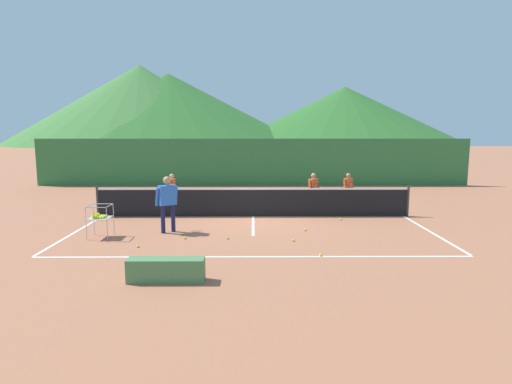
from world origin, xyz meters
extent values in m
plane|color=#A86647|center=(0.00, 0.00, 0.00)|extent=(120.00, 120.00, 0.00)
cube|color=white|center=(0.00, -4.69, 0.00)|extent=(10.31, 0.08, 0.01)
cube|color=white|center=(0.00, 4.56, 0.00)|extent=(10.31, 0.08, 0.01)
cube|color=white|center=(-5.16, 0.00, 0.00)|extent=(0.08, 9.25, 0.01)
cube|color=white|center=(5.16, 0.00, 0.00)|extent=(0.08, 9.25, 0.01)
cube|color=white|center=(0.00, 0.00, 0.00)|extent=(0.08, 5.42, 0.01)
cylinder|color=#333338|center=(-5.29, 0.00, 0.53)|extent=(0.08, 0.08, 1.05)
cylinder|color=#333338|center=(5.29, 0.00, 0.53)|extent=(0.08, 0.08, 1.05)
cube|color=black|center=(0.00, 0.00, 0.46)|extent=(10.50, 0.02, 0.92)
cube|color=white|center=(0.00, 0.00, 0.95)|extent=(10.50, 0.03, 0.06)
cylinder|color=#191E4C|center=(-2.58, -2.36, 0.40)|extent=(0.12, 0.12, 0.81)
cylinder|color=#191E4C|center=(-2.32, -2.19, 0.40)|extent=(0.12, 0.12, 0.81)
cube|color=blue|center=(-2.45, -2.27, 1.09)|extent=(0.52, 0.45, 0.57)
sphere|color=tan|center=(-2.45, -2.27, 1.52)|extent=(0.22, 0.22, 0.22)
cylinder|color=blue|center=(-2.72, -2.36, 1.05)|extent=(0.19, 0.23, 0.55)
cylinder|color=blue|center=(-2.24, -2.09, 1.05)|extent=(0.16, 0.19, 0.55)
torus|color=#262628|center=(-2.38, -1.87, 1.01)|extent=(0.26, 0.18, 0.29)
cylinder|color=black|center=(-2.25, -2.08, 1.01)|extent=(0.14, 0.20, 0.03)
cylinder|color=black|center=(-3.10, 1.97, 0.31)|extent=(0.09, 0.09, 0.63)
cylinder|color=black|center=(-3.11, 1.73, 0.31)|extent=(0.09, 0.09, 0.63)
cube|color=#E55926|center=(-3.10, 1.85, 0.85)|extent=(0.19, 0.38, 0.44)
sphere|color=#DBAD84|center=(-3.10, 1.85, 1.18)|extent=(0.17, 0.17, 0.17)
cylinder|color=#E55926|center=(-3.04, 2.06, 0.82)|extent=(0.17, 0.08, 0.43)
cylinder|color=#E55926|center=(-3.08, 1.63, 0.82)|extent=(0.13, 0.07, 0.43)
cylinder|color=navy|center=(2.36, 1.68, 0.33)|extent=(0.10, 0.10, 0.65)
cylinder|color=navy|center=(2.18, 1.50, 0.33)|extent=(0.10, 0.10, 0.65)
cube|color=#E55926|center=(2.27, 1.59, 0.88)|extent=(0.40, 0.40, 0.46)
sphere|color=tan|center=(2.27, 1.59, 1.23)|extent=(0.18, 0.18, 0.18)
cylinder|color=#E55926|center=(2.46, 1.71, 0.85)|extent=(0.18, 0.17, 0.45)
cylinder|color=#E55926|center=(2.14, 1.41, 0.85)|extent=(0.14, 0.14, 0.45)
torus|color=#262628|center=(2.33, 1.22, 0.85)|extent=(0.22, 0.22, 0.29)
cylinder|color=black|center=(2.15, 1.39, 0.85)|extent=(0.18, 0.17, 0.03)
cylinder|color=black|center=(3.85, 2.47, 0.31)|extent=(0.09, 0.09, 0.61)
cylinder|color=black|center=(3.67, 2.32, 0.31)|extent=(0.09, 0.09, 0.61)
cube|color=#E55926|center=(3.76, 2.39, 0.83)|extent=(0.39, 0.36, 0.43)
sphere|color=tan|center=(3.76, 2.39, 1.15)|extent=(0.17, 0.17, 0.17)
cylinder|color=#E55926|center=(3.95, 2.49, 0.80)|extent=(0.16, 0.17, 0.42)
cylinder|color=#E55926|center=(3.62, 2.24, 0.80)|extent=(0.13, 0.14, 0.42)
torus|color=#262628|center=(3.79, 2.03, 0.81)|extent=(0.24, 0.20, 0.29)
cylinder|color=black|center=(3.63, 2.22, 0.81)|extent=(0.16, 0.19, 0.03)
cylinder|color=#B7B7BC|center=(-4.48, -2.57, 0.45)|extent=(0.02, 0.02, 0.89)
cylinder|color=#B7B7BC|center=(-3.92, -2.57, 0.45)|extent=(0.02, 0.02, 0.89)
cylinder|color=#B7B7BC|center=(-4.48, -3.13, 0.45)|extent=(0.02, 0.02, 0.89)
cylinder|color=#B7B7BC|center=(-3.92, -3.13, 0.45)|extent=(0.02, 0.02, 0.89)
cube|color=#B7B7BC|center=(-4.20, -2.85, 0.55)|extent=(0.56, 0.56, 0.01)
cube|color=#B7B7BC|center=(-4.20, -2.57, 0.89)|extent=(0.56, 0.02, 0.02)
cube|color=#B7B7BC|center=(-4.20, -3.13, 0.89)|extent=(0.56, 0.02, 0.02)
cube|color=#B7B7BC|center=(-4.48, -2.85, 0.89)|extent=(0.02, 0.56, 0.02)
cube|color=#B7B7BC|center=(-3.92, -2.85, 0.89)|extent=(0.02, 0.56, 0.02)
sphere|color=yellow|center=(-4.33, -2.98, 0.58)|extent=(0.07, 0.07, 0.07)
sphere|color=yellow|center=(-4.33, -2.91, 0.59)|extent=(0.07, 0.07, 0.07)
sphere|color=yellow|center=(-4.33, -2.85, 0.58)|extent=(0.07, 0.07, 0.07)
sphere|color=yellow|center=(-4.33, -2.78, 0.58)|extent=(0.07, 0.07, 0.07)
sphere|color=yellow|center=(-4.32, -2.72, 0.59)|extent=(0.07, 0.07, 0.07)
sphere|color=yellow|center=(-4.27, -2.97, 0.58)|extent=(0.07, 0.07, 0.07)
sphere|color=yellow|center=(-4.26, -2.91, 0.58)|extent=(0.07, 0.07, 0.07)
sphere|color=yellow|center=(-4.26, -2.85, 0.59)|extent=(0.07, 0.07, 0.07)
sphere|color=yellow|center=(-4.26, -2.78, 0.59)|extent=(0.07, 0.07, 0.07)
sphere|color=yellow|center=(-4.26, -2.71, 0.59)|extent=(0.07, 0.07, 0.07)
sphere|color=yellow|center=(-4.20, -2.98, 0.59)|extent=(0.07, 0.07, 0.07)
sphere|color=yellow|center=(-4.19, -2.91, 0.58)|extent=(0.07, 0.07, 0.07)
sphere|color=yellow|center=(-4.20, -2.84, 0.58)|extent=(0.07, 0.07, 0.07)
sphere|color=yellow|center=(-4.19, -2.78, 0.59)|extent=(0.07, 0.07, 0.07)
sphere|color=yellow|center=(-4.20, -2.72, 0.58)|extent=(0.07, 0.07, 0.07)
sphere|color=yellow|center=(-4.13, -2.98, 0.59)|extent=(0.07, 0.07, 0.07)
sphere|color=yellow|center=(-4.14, -2.91, 0.58)|extent=(0.07, 0.07, 0.07)
sphere|color=yellow|center=(-4.13, -2.85, 0.58)|extent=(0.07, 0.07, 0.07)
sphere|color=yellow|center=(-4.14, -2.78, 0.59)|extent=(0.07, 0.07, 0.07)
sphere|color=yellow|center=(-4.14, -2.71, 0.59)|extent=(0.07, 0.07, 0.07)
sphere|color=yellow|center=(-4.07, -2.97, 0.58)|extent=(0.07, 0.07, 0.07)
sphere|color=yellow|center=(-4.08, -2.91, 0.59)|extent=(0.07, 0.07, 0.07)
sphere|color=yellow|center=(-4.06, -2.84, 0.58)|extent=(0.07, 0.07, 0.07)
sphere|color=yellow|center=(-4.07, -2.78, 0.58)|extent=(0.07, 0.07, 0.07)
sphere|color=yellow|center=(-4.07, -2.71, 0.59)|extent=(0.07, 0.07, 0.07)
sphere|color=yellow|center=(-4.33, -2.98, 0.64)|extent=(0.07, 0.07, 0.07)
sphere|color=yellow|center=(-4.33, -2.91, 0.64)|extent=(0.07, 0.07, 0.07)
sphere|color=yellow|center=(-4.32, -2.85, 0.64)|extent=(0.07, 0.07, 0.07)
sphere|color=yellow|center=(-4.33, -2.78, 0.64)|extent=(0.07, 0.07, 0.07)
sphere|color=yellow|center=(-4.33, -2.71, 0.64)|extent=(0.07, 0.07, 0.07)
sphere|color=yellow|center=(-4.26, -2.98, 0.64)|extent=(0.07, 0.07, 0.07)
sphere|color=yellow|center=(-4.26, -2.92, 0.64)|extent=(0.07, 0.07, 0.07)
sphere|color=yellow|center=(-4.27, -2.85, 0.64)|extent=(0.07, 0.07, 0.07)
sphere|color=yellow|center=(-4.26, -2.78, 0.64)|extent=(0.07, 0.07, 0.07)
sphere|color=yellow|center=(-2.65, -0.57, 0.03)|extent=(0.07, 0.07, 0.07)
sphere|color=yellow|center=(1.52, -2.13, 0.03)|extent=(0.07, 0.07, 0.07)
sphere|color=yellow|center=(-1.85, -3.05, 0.03)|extent=(0.07, 0.07, 0.07)
sphere|color=yellow|center=(1.58, -4.66, 0.03)|extent=(0.07, 0.07, 0.07)
sphere|color=yellow|center=(-0.69, -3.05, 0.03)|extent=(0.07, 0.07, 0.07)
sphere|color=yellow|center=(2.88, -0.63, 0.03)|extent=(0.07, 0.07, 0.07)
sphere|color=yellow|center=(-2.91, -3.88, 0.03)|extent=(0.07, 0.07, 0.07)
sphere|color=yellow|center=(1.07, -3.29, 0.03)|extent=(0.07, 0.07, 0.07)
cube|color=#33753D|center=(0.00, 8.05, 1.23)|extent=(22.69, 0.08, 2.46)
cube|color=#4C7F4C|center=(-1.71, -6.29, 0.23)|extent=(1.50, 0.36, 0.46)
cone|color=#427A38|center=(-23.47, 76.87, 8.05)|extent=(53.16, 53.16, 16.10)
cone|color=#2D6628|center=(19.41, 77.87, 5.90)|extent=(48.54, 48.54, 11.80)
cone|color=#2D6628|center=(-17.70, 77.34, 7.20)|extent=(56.78, 56.78, 14.39)
camera|label=1|loc=(0.00, -14.35, 2.96)|focal=30.02mm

